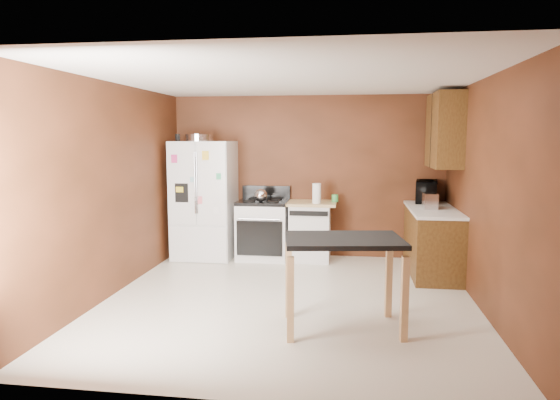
% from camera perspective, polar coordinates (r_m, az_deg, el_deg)
% --- Properties ---
extents(floor, '(4.50, 4.50, 0.00)m').
position_cam_1_polar(floor, '(5.85, 1.04, -11.37)').
color(floor, beige).
rests_on(floor, ground).
extents(ceiling, '(4.50, 4.50, 0.00)m').
position_cam_1_polar(ceiling, '(5.58, 1.10, 13.75)').
color(ceiling, white).
rests_on(ceiling, ground).
extents(wall_back, '(4.20, 0.00, 4.20)m').
position_cam_1_polar(wall_back, '(7.81, 3.10, 2.70)').
color(wall_back, brown).
rests_on(wall_back, ground).
extents(wall_front, '(4.20, 0.00, 4.20)m').
position_cam_1_polar(wall_front, '(3.38, -3.64, -3.31)').
color(wall_front, brown).
rests_on(wall_front, ground).
extents(wall_left, '(0.00, 4.50, 4.50)m').
position_cam_1_polar(wall_left, '(6.20, -18.58, 1.14)').
color(wall_left, brown).
rests_on(wall_left, ground).
extents(wall_right, '(0.00, 4.50, 4.50)m').
position_cam_1_polar(wall_right, '(5.72, 22.45, 0.49)').
color(wall_right, brown).
rests_on(wall_right, ground).
extents(roasting_pan, '(0.42, 0.42, 0.11)m').
position_cam_1_polar(roasting_pan, '(7.71, -9.24, 7.04)').
color(roasting_pan, silver).
rests_on(roasting_pan, refrigerator).
extents(pen_cup, '(0.07, 0.07, 0.11)m').
position_cam_1_polar(pen_cup, '(7.69, -11.61, 7.00)').
color(pen_cup, black).
rests_on(pen_cup, refrigerator).
extents(kettle, '(0.19, 0.19, 0.19)m').
position_cam_1_polar(kettle, '(7.45, -2.21, 0.53)').
color(kettle, silver).
rests_on(kettle, gas_range).
extents(paper_towel, '(0.16, 0.16, 0.30)m').
position_cam_1_polar(paper_towel, '(7.37, 4.21, 0.76)').
color(paper_towel, white).
rests_on(paper_towel, dishwasher).
extents(green_canister, '(0.13, 0.13, 0.11)m').
position_cam_1_polar(green_canister, '(7.58, 6.30, 0.21)').
color(green_canister, green).
rests_on(green_canister, dishwasher).
extents(toaster, '(0.18, 0.29, 0.21)m').
position_cam_1_polar(toaster, '(7.06, 16.77, -0.09)').
color(toaster, silver).
rests_on(toaster, right_cabinets).
extents(microwave, '(0.46, 0.60, 0.30)m').
position_cam_1_polar(microwave, '(7.70, 16.41, 0.87)').
color(microwave, black).
rests_on(microwave, right_cabinets).
extents(refrigerator, '(0.90, 0.80, 1.80)m').
position_cam_1_polar(refrigerator, '(7.76, -8.65, 0.00)').
color(refrigerator, white).
rests_on(refrigerator, ground).
extents(gas_range, '(0.76, 0.68, 1.10)m').
position_cam_1_polar(gas_range, '(7.68, -1.92, -3.31)').
color(gas_range, white).
rests_on(gas_range, ground).
extents(dishwasher, '(0.78, 0.63, 0.89)m').
position_cam_1_polar(dishwasher, '(7.61, 3.46, -3.48)').
color(dishwasher, white).
rests_on(dishwasher, ground).
extents(right_cabinets, '(0.63, 1.58, 2.45)m').
position_cam_1_polar(right_cabinets, '(7.14, 17.37, -0.81)').
color(right_cabinets, brown).
rests_on(right_cabinets, ground).
extents(island, '(1.21, 0.90, 0.91)m').
position_cam_1_polar(island, '(4.87, 7.27, -6.01)').
color(island, black).
rests_on(island, ground).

